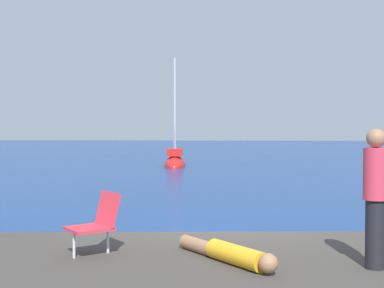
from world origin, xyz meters
TOP-DOWN VIEW (x-y plane):
  - ground_plane at (0.00, 0.00)m, footprint 160.00×160.00m
  - boulder_inland at (-0.58, -1.15)m, footprint 1.38×1.54m
  - sailboat_near at (-3.33, 21.00)m, footprint 1.55×3.71m
  - person_sunbather at (0.20, -3.04)m, footprint 1.23×1.44m
  - person_standing at (1.88, -3.15)m, footprint 0.28×0.28m
  - beach_chair at (-1.50, -2.76)m, footprint 0.76×0.75m

SIDE VIEW (x-z plane):
  - ground_plane at x=0.00m, z-range 0.00..0.00m
  - boulder_inland at x=-0.58m, z-range -0.41..0.41m
  - sailboat_near at x=-3.33m, z-range -3.02..3.76m
  - person_sunbather at x=0.20m, z-range 0.61..0.86m
  - beach_chair at x=-1.50m, z-range 0.66..1.46m
  - person_standing at x=1.88m, z-range 0.67..2.29m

